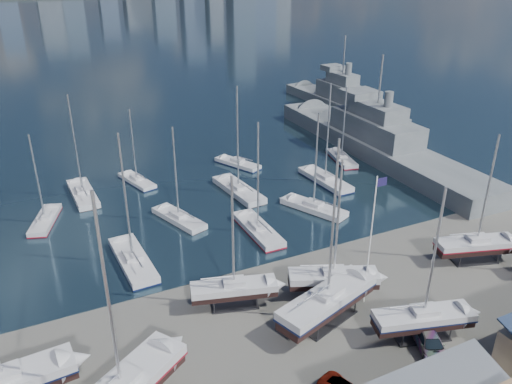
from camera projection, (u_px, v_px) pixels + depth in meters
ground at (317, 315)px, 46.79m from camera, size 1400.00×1400.00×0.00m
water at (42, 20)px, 300.94m from camera, size 1400.00×600.00×0.40m
sailboat_cradle_0 at (4, 384)px, 36.36m from camera, size 10.22×3.60×16.20m
sailboat_cradle_2 at (234, 289)px, 47.35m from camera, size 8.50×4.40×13.55m
sailboat_cradle_3 at (328, 301)px, 45.33m from camera, size 11.39×6.26×17.61m
sailboat_cradle_4 at (333, 278)px, 48.91m from camera, size 9.00×5.74×14.41m
sailboat_cradle_5 at (423, 318)px, 43.34m from camera, size 9.21×4.83×14.46m
sailboat_cradle_6 at (476, 245)px, 54.69m from camera, size 9.35×5.08×14.66m
sailboat_moored_1 at (45, 221)px, 63.50m from camera, size 4.86×8.55×12.32m
sailboat_moored_2 at (83, 195)px, 70.64m from camera, size 3.23×10.26×15.34m
sailboat_moored_3 at (133, 262)px, 54.70m from camera, size 3.40×10.66×15.77m
sailboat_moored_4 at (179, 219)px, 63.89m from camera, size 5.09×9.05×13.18m
sailboat_moored_5 at (137, 181)px, 75.10m from camera, size 4.29×8.30×11.94m
sailboat_moored_6 at (258, 231)px, 61.14m from camera, size 2.79×9.85×14.71m
sailboat_moored_7 at (239, 191)px, 71.77m from camera, size 4.04×10.99×16.24m
sailboat_moored_8 at (238, 164)px, 81.66m from camera, size 5.64×8.57×12.50m
sailboat_moored_9 at (314, 208)px, 66.69m from camera, size 6.24×9.59×14.11m
sailboat_moored_10 at (325, 181)px, 75.25m from camera, size 3.46×10.69×15.80m
sailboat_moored_11 at (341, 159)px, 83.77m from camera, size 4.39×9.14×13.17m
naval_ship_east at (374, 144)px, 86.83m from camera, size 9.83×52.49×18.71m
naval_ship_west at (341, 102)px, 113.69m from camera, size 6.72×39.27×17.53m
car_d at (430, 343)px, 42.28m from camera, size 3.96×5.47×1.47m
flagpole at (372, 232)px, 45.52m from camera, size 1.17×0.12×13.31m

